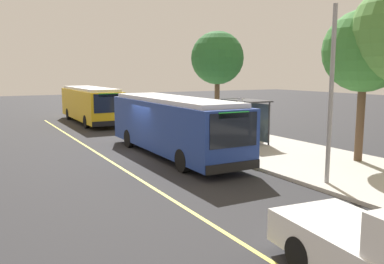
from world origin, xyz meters
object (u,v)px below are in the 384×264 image
route_sign_post (240,118)px  pedestrian_commuter (209,126)px  waiting_bench (244,134)px  transit_bus_second (90,103)px  transit_bus_main (173,124)px

route_sign_post → pedestrian_commuter: (-3.53, 0.36, -0.84)m
waiting_bench → route_sign_post: route_sign_post is taller
waiting_bench → route_sign_post: size_ratio=0.57×
waiting_bench → transit_bus_second: bearing=-160.5°
route_sign_post → pedestrian_commuter: bearing=174.3°
transit_bus_main → transit_bus_second: (-15.48, -0.08, -0.00)m
transit_bus_main → pedestrian_commuter: (-1.59, 3.12, -0.50)m
transit_bus_second → pedestrian_commuter: bearing=13.0°
waiting_bench → pedestrian_commuter: (-0.67, -1.95, 0.48)m
route_sign_post → pedestrian_commuter: size_ratio=1.66×
pedestrian_commuter → transit_bus_second: bearing=-167.0°
transit_bus_main → pedestrian_commuter: transit_bus_main is taller
route_sign_post → transit_bus_second: bearing=-170.7°
transit_bus_main → waiting_bench: (-0.92, 5.07, -0.98)m
transit_bus_second → pedestrian_commuter: transit_bus_second is taller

